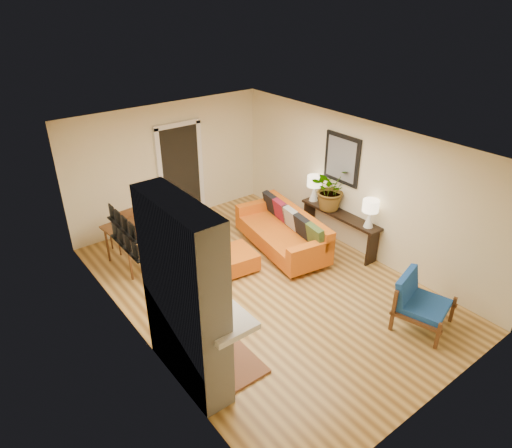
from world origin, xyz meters
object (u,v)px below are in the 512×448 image
at_px(console_table, 340,220).
at_px(lamp_near, 370,210).
at_px(houseplant, 331,188).
at_px(blue_chair, 418,299).
at_px(lamp_far, 314,185).
at_px(ottoman, 234,259).
at_px(dining_table, 134,235).
at_px(sofa, 285,231).

xyz_separation_m(console_table, lamp_near, (0.00, -0.69, 0.49)).
xyz_separation_m(lamp_near, houseplant, (-0.01, 0.99, 0.10)).
relative_size(blue_chair, lamp_far, 1.82).
height_order(lamp_near, houseplant, houseplant).
xyz_separation_m(blue_chair, lamp_near, (0.80, 1.69, 0.61)).
bearing_deg(blue_chair, console_table, 71.51).
bearing_deg(ottoman, console_table, -14.69).
relative_size(dining_table, lamp_far, 3.21).
xyz_separation_m(sofa, console_table, (0.92, -0.57, 0.20)).
xyz_separation_m(sofa, dining_table, (-2.58, 1.29, 0.22)).
bearing_deg(dining_table, lamp_near, -36.15).
distance_m(sofa, console_table, 1.10).
distance_m(console_table, lamp_near, 0.85).
bearing_deg(blue_chair, lamp_far, 75.77).
height_order(lamp_near, lamp_far, same).
height_order(dining_table, houseplant, houseplant).
distance_m(ottoman, dining_table, 1.91).
height_order(blue_chair, dining_table, dining_table).
height_order(ottoman, console_table, console_table).
bearing_deg(lamp_near, sofa, 126.09).
bearing_deg(lamp_far, console_table, -90.00).
bearing_deg(console_table, lamp_far, 90.00).
bearing_deg(blue_chair, dining_table, 122.45).
xyz_separation_m(blue_chair, lamp_far, (0.80, 3.15, 0.61)).
bearing_deg(console_table, lamp_near, -90.00).
bearing_deg(sofa, houseplant, -16.54).
height_order(sofa, blue_chair, sofa).
height_order(ottoman, lamp_near, lamp_near).
bearing_deg(blue_chair, houseplant, 73.65).
distance_m(sofa, lamp_near, 1.71).
xyz_separation_m(blue_chair, console_table, (0.80, 2.39, 0.13)).
distance_m(sofa, ottoman, 1.24).
distance_m(sofa, lamp_far, 1.16).
bearing_deg(dining_table, houseplant, -24.11).
distance_m(sofa, dining_table, 2.89).
bearing_deg(console_table, dining_table, 151.98).
bearing_deg(dining_table, sofa, -26.60).
bearing_deg(ottoman, houseplant, -7.02).
xyz_separation_m(ottoman, console_table, (2.15, -0.56, 0.37)).
bearing_deg(console_table, blue_chair, -108.49).
bearing_deg(lamp_far, sofa, -168.38).
xyz_separation_m(ottoman, lamp_far, (2.15, 0.20, 0.85)).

